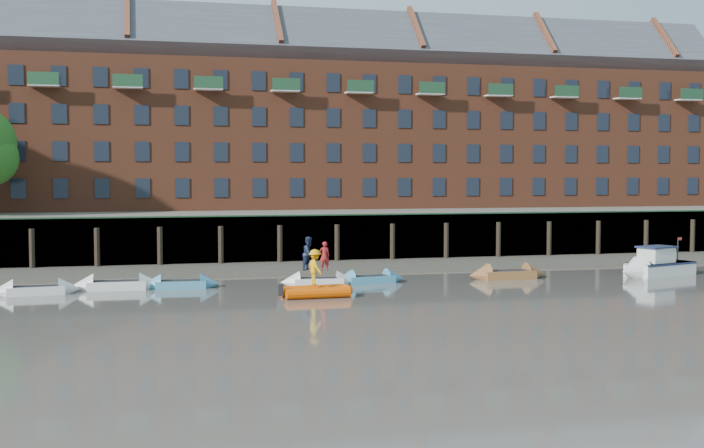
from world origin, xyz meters
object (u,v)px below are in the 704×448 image
object	(u,v)px
rowboat_1	(117,285)
person_rib_crew	(315,267)
rowboat_3	(318,281)
rowboat_4	(370,279)
rib_tender	(319,292)
person_rower_b	(309,253)
motor_launch	(650,267)
rowboat_0	(36,290)
rowboat_6	(508,274)
rowboat_2	(181,284)
person_rower_a	(324,256)

from	to	relation	value
rowboat_1	person_rib_crew	distance (m)	11.00
rowboat_3	rowboat_4	world-z (taller)	rowboat_4
rib_tender	person_rib_crew	xyz separation A→B (m)	(-0.15, 0.09, 1.20)
rowboat_3	person_rib_crew	bearing A→B (deg)	-98.62
rowboat_3	person_rib_crew	world-z (taller)	person_rib_crew
person_rower_b	motor_launch	bearing A→B (deg)	-52.16
rib_tender	person_rower_b	distance (m)	4.93
rowboat_3	motor_launch	size ratio (longest dim) A/B	0.73
rowboat_0	person_rib_crew	distance (m)	14.27
rowboat_6	person_rib_crew	bearing A→B (deg)	-160.52
rowboat_0	rowboat_3	distance (m)	14.65
rowboat_2	person_rib_crew	xyz separation A→B (m)	(6.35, -4.92, 1.26)
rowboat_1	rib_tender	size ratio (longest dim) A/B	1.32
rowboat_3	motor_launch	world-z (taller)	motor_launch
rowboat_0	person_rib_crew	size ratio (longest dim) A/B	2.46
person_rib_crew	rowboat_6	bearing A→B (deg)	-84.00
rowboat_6	motor_launch	bearing A→B (deg)	-7.86
motor_launch	person_rower_b	xyz separation A→B (m)	(-20.50, 0.89, 1.16)
rowboat_4	rowboat_6	size ratio (longest dim) A/B	0.89
rowboat_4	person_rower_a	size ratio (longest dim) A/B	2.70
rowboat_3	person_rib_crew	distance (m)	4.59
rowboat_1	rowboat_2	size ratio (longest dim) A/B	1.12
rowboat_4	rib_tender	world-z (taller)	rowboat_4
rowboat_3	person_rower_b	size ratio (longest dim) A/B	2.30
rowboat_1	person_rower_b	world-z (taller)	person_rower_b
rowboat_2	person_rib_crew	world-z (taller)	person_rib_crew
rowboat_0	person_rower_b	xyz separation A→B (m)	(14.19, 0.48, 1.52)
rib_tender	person_rower_a	xyz separation A→B (m)	(1.21, 4.31, 1.35)
person_rower_a	person_rib_crew	bearing A→B (deg)	75.05
rowboat_1	person_rib_crew	size ratio (longest dim) A/B	2.61
rowboat_4	rowboat_6	bearing A→B (deg)	-7.66
rowboat_6	person_rib_crew	size ratio (longest dim) A/B	2.69
rowboat_2	person_rower_b	world-z (taller)	person_rower_b
rowboat_6	motor_launch	world-z (taller)	motor_launch
rowboat_2	rib_tender	world-z (taller)	rowboat_2
rowboat_0	person_rower_b	bearing A→B (deg)	-3.34
motor_launch	person_rower_a	bearing A→B (deg)	-20.12
rib_tender	person_rower_b	bearing A→B (deg)	82.27
rowboat_0	rowboat_2	size ratio (longest dim) A/B	1.06
rowboat_3	rowboat_6	bearing A→B (deg)	7.09
rowboat_2	rowboat_4	size ratio (longest dim) A/B	0.97
rowboat_2	person_rib_crew	bearing A→B (deg)	-34.71
rowboat_1	rowboat_4	size ratio (longest dim) A/B	1.09
person_rower_b	rowboat_3	bearing A→B (deg)	-82.67
rowboat_2	person_rib_crew	size ratio (longest dim) A/B	2.33
rowboat_4	person_rower_b	world-z (taller)	person_rower_b
rowboat_2	motor_launch	distance (m)	27.47
rowboat_3	rib_tender	bearing A→B (deg)	-96.41
rowboat_1	rib_tender	xyz separation A→B (m)	(9.83, -5.19, 0.03)
rowboat_3	rowboat_4	size ratio (longest dim) A/B	0.99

